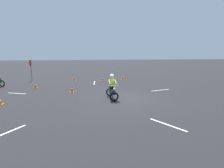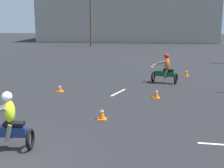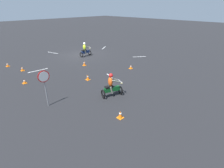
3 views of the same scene
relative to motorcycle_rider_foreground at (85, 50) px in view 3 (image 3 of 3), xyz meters
The scene contains 16 objects.
ground_plane 1.03m from the motorcycle_rider_foreground, 90.39° to the right, with size 120.00×120.00×0.00m, color black.
motorcycle_rider_foreground is the anchor object (origin of this frame).
motorcycle_rider_background 10.63m from the motorcycle_rider_foreground, 62.49° to the left, with size 1.55×1.05×1.66m.
stop_sign 11.45m from the motorcycle_rider_foreground, 41.49° to the left, with size 0.70×0.08×2.30m.
traffic_cone_near_left 7.35m from the motorcycle_rider_foreground, ahead, with size 0.32×0.32×0.40m.
traffic_cone_near_right 8.87m from the motorcycle_rider_foreground, 20.30° to the left, with size 0.32×0.32×0.33m.
traffic_cone_mid_center 13.20m from the motorcycle_rider_foreground, 61.21° to the left, with size 0.32×0.32×0.44m.
traffic_cone_mid_left 8.30m from the motorcycle_rider_foreground, 16.81° to the right, with size 0.32×0.32×0.38m.
traffic_cone_far_right 6.80m from the motorcycle_rider_foreground, 93.16° to the left, with size 0.32×0.32×0.35m.
traffic_cone_far_center 3.63m from the motorcycle_rider_foreground, 51.18° to the left, with size 0.32×0.32×0.45m.
traffic_cone_far_left 7.43m from the motorcycle_rider_foreground, 54.44° to the left, with size 0.32×0.32×0.45m.
lane_stripe_e 6.40m from the motorcycle_rider_foreground, ahead, with size 0.10×1.89×0.01m, color silver.
lane_stripe_n 7.37m from the motorcycle_rider_foreground, 70.05° to the left, with size 0.10×1.56×0.01m, color silver.
lane_stripe_nw 6.55m from the motorcycle_rider_foreground, 132.99° to the left, with size 0.10×1.65×0.01m, color silver.
lane_stripe_sw 4.98m from the motorcycle_rider_foreground, 159.27° to the right, with size 0.10×1.78×0.01m, color silver.
lane_stripe_s 4.81m from the motorcycle_rider_foreground, 64.93° to the right, with size 0.10×1.81×0.01m, color silver.
Camera 3 is at (12.32, 17.62, 5.70)m, focal length 28.00 mm.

